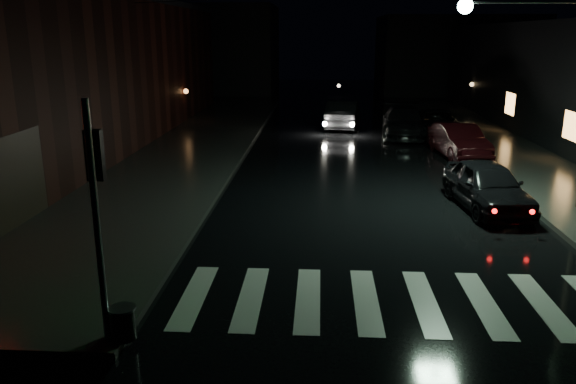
% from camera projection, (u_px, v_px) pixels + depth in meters
% --- Properties ---
extents(ground, '(120.00, 120.00, 0.00)m').
position_uv_depth(ground, '(248.00, 309.00, 11.27)').
color(ground, black).
rests_on(ground, ground).
extents(sidewalk_left, '(6.00, 44.00, 0.15)m').
position_uv_depth(sidewalk_left, '(176.00, 157.00, 24.98)').
color(sidewalk_left, '#282826').
rests_on(sidewalk_left, ground).
extents(sidewalk_right, '(4.00, 44.00, 0.15)m').
position_uv_depth(sidewalk_right, '(519.00, 161.00, 24.16)').
color(sidewalk_right, '#282826').
rests_on(sidewalk_right, ground).
extents(building_left, '(10.00, 36.00, 7.00)m').
position_uv_depth(building_left, '(36.00, 75.00, 26.36)').
color(building_left, black).
rests_on(building_left, ground).
extents(building_far_left, '(14.00, 10.00, 8.00)m').
position_uv_depth(building_far_left, '(203.00, 49.00, 54.00)').
color(building_far_left, black).
rests_on(building_far_left, ground).
extents(building_far_right, '(14.00, 10.00, 7.00)m').
position_uv_depth(building_far_right, '(455.00, 55.00, 52.82)').
color(building_far_right, black).
rests_on(building_far_right, ground).
extents(crosswalk, '(9.00, 3.00, 0.01)m').
position_uv_depth(crosswalk, '(395.00, 301.00, 11.59)').
color(crosswalk, beige).
rests_on(crosswalk, ground).
extents(signal_pole_corner, '(0.68, 0.61, 4.20)m').
position_uv_depth(signal_pole_corner, '(111.00, 264.00, 9.57)').
color(signal_pole_corner, slate).
rests_on(signal_pole_corner, ground).
extents(parked_car_a, '(2.20, 4.56, 1.50)m').
position_uv_depth(parked_car_a, '(487.00, 186.00, 17.56)').
color(parked_car_a, black).
rests_on(parked_car_a, ground).
extents(parked_car_b, '(2.06, 4.67, 1.49)m').
position_uv_depth(parked_car_b, '(459.00, 141.00, 25.04)').
color(parked_car_b, black).
rests_on(parked_car_b, ground).
extents(parked_car_c, '(2.74, 5.65, 1.58)m').
position_uv_depth(parked_car_c, '(403.00, 122.00, 30.29)').
color(parked_car_c, black).
rests_on(parked_car_c, ground).
extents(parked_car_d, '(2.74, 5.42, 1.47)m').
position_uv_depth(parked_car_d, '(437.00, 124.00, 29.84)').
color(parked_car_d, black).
rests_on(parked_car_d, ground).
extents(oncoming_car, '(2.29, 5.08, 1.62)m').
position_uv_depth(oncoming_car, '(343.00, 114.00, 32.97)').
color(oncoming_car, black).
rests_on(oncoming_car, ground).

